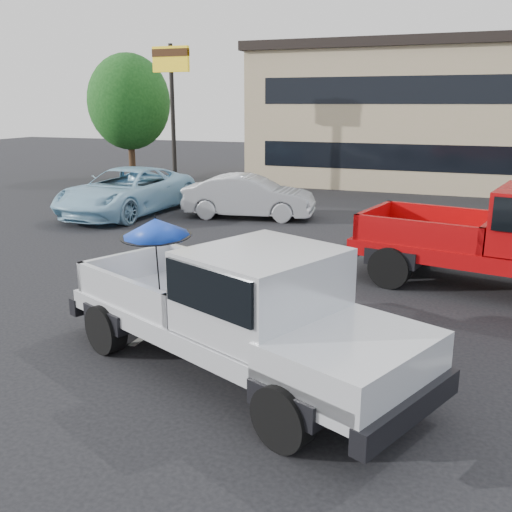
% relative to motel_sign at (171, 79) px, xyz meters
% --- Properties ---
extents(ground, '(90.00, 90.00, 0.00)m').
position_rel_motel_sign_xyz_m(ground, '(10.00, -14.00, -4.65)').
color(ground, black).
rests_on(ground, ground).
extents(stripe_left, '(0.12, 5.00, 0.01)m').
position_rel_motel_sign_xyz_m(stripe_left, '(7.00, -12.00, -4.65)').
color(stripe_left, silver).
rests_on(stripe_left, ground).
extents(motel_building, '(20.40, 8.40, 6.30)m').
position_rel_motel_sign_xyz_m(motel_building, '(12.00, 6.99, -1.45)').
color(motel_building, tan).
rests_on(motel_building, ground).
extents(motel_sign, '(1.60, 0.22, 6.00)m').
position_rel_motel_sign_xyz_m(motel_sign, '(0.00, 0.00, 0.00)').
color(motel_sign, black).
rests_on(motel_sign, ground).
extents(tree_left, '(3.96, 3.96, 6.02)m').
position_rel_motel_sign_xyz_m(tree_left, '(-4.00, 3.00, -0.92)').
color(tree_left, '#332114').
rests_on(tree_left, ground).
extents(silver_pickup, '(6.00, 4.09, 2.06)m').
position_rel_motel_sign_xyz_m(silver_pickup, '(9.12, -14.84, -3.60)').
color(silver_pickup, black).
rests_on(silver_pickup, ground).
extents(silver_sedan, '(4.45, 2.11, 1.41)m').
position_rel_motel_sign_xyz_m(silver_sedan, '(4.99, -4.15, -3.95)').
color(silver_sedan, '#B0B3B7').
rests_on(silver_sedan, ground).
extents(blue_suv, '(2.87, 5.74, 1.56)m').
position_rel_motel_sign_xyz_m(blue_suv, '(0.85, -5.03, -3.87)').
color(blue_suv, '#9ACBE5').
rests_on(blue_suv, ground).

